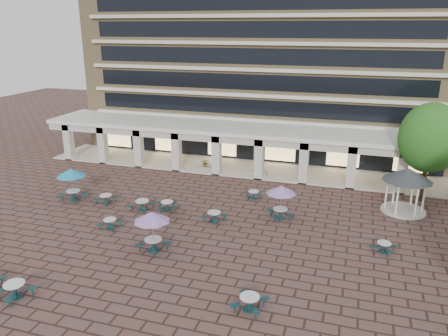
{
  "coord_description": "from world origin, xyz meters",
  "views": [
    {
      "loc": [
        10.78,
        -26.24,
        13.95
      ],
      "look_at": [
        1.6,
        3.0,
        3.93
      ],
      "focal_mm": 35.0,
      "sensor_mm": 36.0,
      "label": 1
    }
  ],
  "objects_px": {
    "picnic_table_0": "(15,289)",
    "gazebo": "(407,180)",
    "planter_right": "(259,172)",
    "planter_left": "(205,166)",
    "picnic_table_2": "(250,302)"
  },
  "relations": [
    {
      "from": "picnic_table_0",
      "to": "planter_left",
      "type": "xyz_separation_m",
      "value": [
        2.54,
        23.21,
        0.05
      ]
    },
    {
      "from": "picnic_table_2",
      "to": "planter_left",
      "type": "relative_size",
      "value": 1.28
    },
    {
      "from": "picnic_table_2",
      "to": "planter_right",
      "type": "height_order",
      "value": "planter_right"
    },
    {
      "from": "planter_right",
      "to": "picnic_table_0",
      "type": "bearing_deg",
      "value": -109.15
    },
    {
      "from": "picnic_table_0",
      "to": "planter_right",
      "type": "height_order",
      "value": "planter_right"
    },
    {
      "from": "picnic_table_2",
      "to": "planter_right",
      "type": "bearing_deg",
      "value": 110.14
    },
    {
      "from": "gazebo",
      "to": "planter_right",
      "type": "xyz_separation_m",
      "value": [
        -12.72,
        4.68,
        -2.21
      ]
    },
    {
      "from": "picnic_table_0",
      "to": "planter_left",
      "type": "height_order",
      "value": "planter_left"
    },
    {
      "from": "picnic_table_2",
      "to": "planter_right",
      "type": "relative_size",
      "value": 1.28
    },
    {
      "from": "gazebo",
      "to": "picnic_table_2",
      "type": "bearing_deg",
      "value": -118.23
    },
    {
      "from": "picnic_table_2",
      "to": "planter_right",
      "type": "xyz_separation_m",
      "value": [
        -4.24,
        20.47,
        -0.02
      ]
    },
    {
      "from": "picnic_table_0",
      "to": "gazebo",
      "type": "relative_size",
      "value": 0.6
    },
    {
      "from": "picnic_table_0",
      "to": "gazebo",
      "type": "bearing_deg",
      "value": 61.84
    },
    {
      "from": "picnic_table_2",
      "to": "gazebo",
      "type": "xyz_separation_m",
      "value": [
        8.48,
        15.79,
        2.19
      ]
    },
    {
      "from": "gazebo",
      "to": "planter_left",
      "type": "height_order",
      "value": "gazebo"
    }
  ]
}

